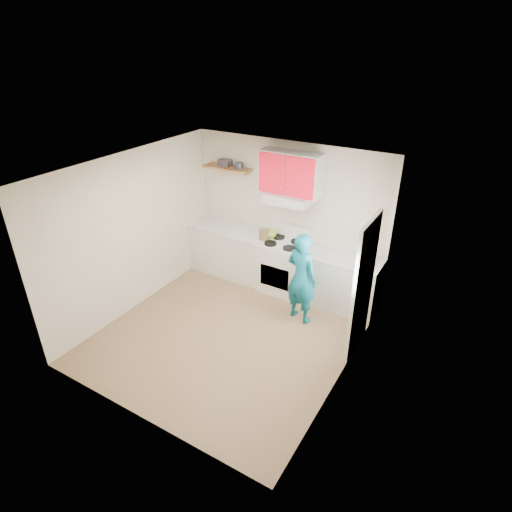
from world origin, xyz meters
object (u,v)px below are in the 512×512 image
Objects in this scene: person at (302,278)px; kettle at (271,234)px; tin at (239,165)px; stove at (283,266)px; crock at (264,235)px.

kettle is at bearing -23.59° from person.
stove is at bearing -11.27° from tin.
tin reaches higher than crock.
person is (0.66, -0.65, 0.30)m from stove.
kettle is at bearing -10.91° from tin.
crock is 1.23m from person.
crock is at bearing -19.84° from tin.
tin is 2.31m from person.
crock reaches higher than kettle.
stove is 0.97m from person.
stove is at bearing -31.46° from person.
kettle is at bearing 47.13° from crock.
tin is at bearing 176.92° from kettle.
kettle is 0.13m from crock.
stove is 4.60× the size of crock.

